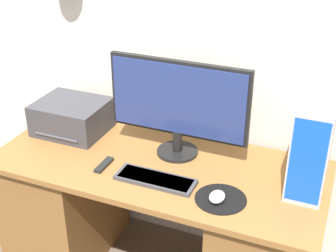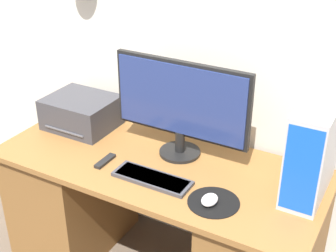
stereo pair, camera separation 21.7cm
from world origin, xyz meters
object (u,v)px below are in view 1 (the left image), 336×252
at_px(mouse, 217,197).
at_px(computer_tower, 313,141).
at_px(printer, 72,117).
at_px(remote_control, 104,165).
at_px(monitor, 178,103).
at_px(keyboard, 155,179).

height_order(mouse, computer_tower, computer_tower).
height_order(computer_tower, printer, computer_tower).
xyz_separation_m(mouse, computer_tower, (0.34, 0.30, 0.19)).
bearing_deg(mouse, printer, 161.61).
relative_size(mouse, computer_tower, 0.22).
bearing_deg(printer, mouse, -18.39).
distance_m(mouse, remote_control, 0.59).
bearing_deg(mouse, computer_tower, 41.36).
relative_size(monitor, keyboard, 1.88).
xyz_separation_m(computer_tower, remote_control, (-0.92, -0.24, -0.21)).
distance_m(computer_tower, printer, 1.27).
distance_m(monitor, printer, 0.65).
distance_m(keyboard, computer_tower, 0.72).
height_order(monitor, printer, monitor).
bearing_deg(monitor, computer_tower, -1.40).
height_order(mouse, remote_control, mouse).
distance_m(monitor, keyboard, 0.38).
bearing_deg(monitor, printer, -179.60).
bearing_deg(printer, keyboard, -23.76).
bearing_deg(keyboard, mouse, -6.50).
bearing_deg(keyboard, remote_control, 175.85).
xyz_separation_m(keyboard, remote_control, (-0.28, 0.02, -0.00)).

